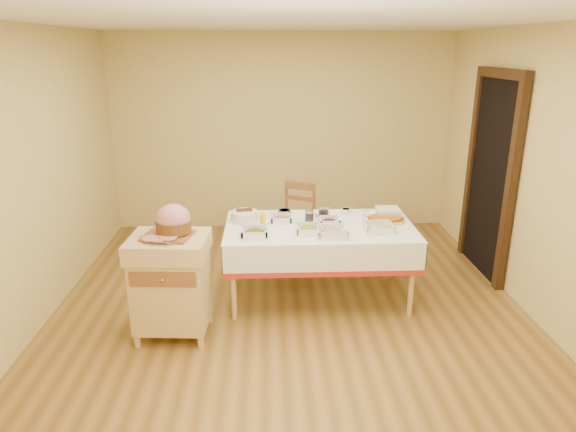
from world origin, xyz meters
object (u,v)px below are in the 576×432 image
object	(u,v)px
ham_on_board	(172,223)
preserve_jar_left	(309,216)
butcher_cart	(171,280)
dining_table	(319,241)
brass_platter	(386,220)
mustard_bottle	(263,220)
bread_basket	(244,216)
preserve_jar_right	(324,213)
dining_chair	(296,221)
plate_stack	(388,212)

from	to	relation	value
ham_on_board	preserve_jar_left	xyz separation A→B (m)	(1.20, 0.77, -0.21)
butcher_cart	dining_table	bearing A→B (deg)	26.49
dining_table	ham_on_board	world-z (taller)	ham_on_board
brass_platter	preserve_jar_left	bearing A→B (deg)	175.77
ham_on_board	brass_platter	distance (m)	2.09
mustard_bottle	bread_basket	bearing A→B (deg)	131.51
preserve_jar_right	ham_on_board	bearing A→B (deg)	-148.28
dining_chair	butcher_cart	bearing A→B (deg)	-124.63
preserve_jar_right	brass_platter	xyz separation A→B (m)	(0.60, -0.12, -0.04)
bread_basket	brass_platter	distance (m)	1.40
brass_platter	butcher_cart	bearing A→B (deg)	-159.53
plate_stack	brass_platter	world-z (taller)	plate_stack
preserve_jar_right	plate_stack	distance (m)	0.67
brass_platter	dining_table	bearing A→B (deg)	-172.94
mustard_bottle	bread_basket	xyz separation A→B (m)	(-0.18, 0.20, -0.02)
ham_on_board	bread_basket	world-z (taller)	ham_on_board
dining_table	mustard_bottle	xyz separation A→B (m)	(-0.55, -0.03, 0.23)
bread_basket	plate_stack	distance (m)	1.46
mustard_bottle	brass_platter	world-z (taller)	mustard_bottle
bread_basket	dining_chair	bearing A→B (deg)	56.30
bread_basket	brass_platter	size ratio (longest dim) A/B	0.73
bread_basket	dining_table	bearing A→B (deg)	-13.48
butcher_cart	preserve_jar_right	size ratio (longest dim) A/B	6.83
preserve_jar_left	brass_platter	size ratio (longest dim) A/B	0.30
plate_stack	butcher_cart	bearing A→B (deg)	-155.90
preserve_jar_right	bread_basket	size ratio (longest dim) A/B	0.50
ham_on_board	bread_basket	distance (m)	1.00
dining_chair	plate_stack	size ratio (longest dim) A/B	3.92
dining_table	bread_basket	distance (m)	0.78
preserve_jar_left	ham_on_board	bearing A→B (deg)	-147.35
bread_basket	brass_platter	bearing A→B (deg)	-3.80
preserve_jar_right	brass_platter	size ratio (longest dim) A/B	0.37
preserve_jar_left	mustard_bottle	bearing A→B (deg)	-160.14
dining_table	preserve_jar_left	distance (m)	0.27
preserve_jar_left	brass_platter	world-z (taller)	preserve_jar_left
bread_basket	brass_platter	world-z (taller)	bread_basket
butcher_cart	dining_chair	bearing A→B (deg)	55.37
butcher_cart	ham_on_board	size ratio (longest dim) A/B	2.22
dining_table	brass_platter	world-z (taller)	brass_platter
mustard_bottle	brass_platter	xyz separation A→B (m)	(1.22, 0.11, -0.05)
dining_table	ham_on_board	xyz separation A→B (m)	(-1.29, -0.63, 0.43)
bread_basket	preserve_jar_left	bearing A→B (deg)	-3.30
plate_stack	brass_platter	distance (m)	0.19
dining_table	butcher_cart	distance (m)	1.49
preserve_jar_right	mustard_bottle	bearing A→B (deg)	-159.20
ham_on_board	preserve_jar_left	world-z (taller)	ham_on_board
mustard_bottle	brass_platter	distance (m)	1.22
dining_chair	preserve_jar_left	size ratio (longest dim) A/B	8.10
plate_stack	brass_platter	size ratio (longest dim) A/B	0.63
butcher_cart	brass_platter	world-z (taller)	butcher_cart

